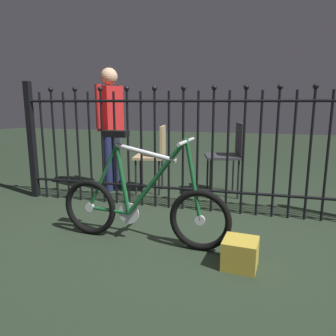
# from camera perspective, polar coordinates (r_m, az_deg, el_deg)

# --- Properties ---
(ground_plane) EXTENTS (20.00, 20.00, 0.00)m
(ground_plane) POSITION_cam_1_polar(r_m,az_deg,el_deg) (2.81, 1.15, -12.07)
(ground_plane) COLOR #222F21
(iron_fence) EXTENTS (3.93, 0.07, 1.37)m
(iron_fence) POSITION_cam_1_polar(r_m,az_deg,el_deg) (3.33, 3.46, 3.93)
(iron_fence) COLOR black
(iron_fence) RESTS_ON ground
(bicycle) EXTENTS (1.46, 0.40, 0.91)m
(bicycle) POSITION_cam_1_polar(r_m,az_deg,el_deg) (2.62, -4.76, -6.72)
(bicycle) COLOR black
(bicycle) RESTS_ON ground
(chair_tan) EXTENTS (0.42, 0.41, 0.85)m
(chair_tan) POSITION_cam_1_polar(r_m,az_deg,el_deg) (4.03, -2.31, 2.84)
(chair_tan) COLOR black
(chair_tan) RESTS_ON ground
(chair_charcoal) EXTENTS (0.50, 0.50, 0.89)m
(chair_charcoal) POSITION_cam_1_polar(r_m,az_deg,el_deg) (3.95, 10.94, 2.96)
(chair_charcoal) COLOR black
(chair_charcoal) RESTS_ON ground
(person_visitor) EXTENTS (0.26, 0.46, 1.55)m
(person_visitor) POSITION_cam_1_polar(r_m,az_deg,el_deg) (4.16, -10.19, 8.48)
(person_visitor) COLOR #191E3F
(person_visitor) RESTS_ON ground
(display_crate) EXTENTS (0.25, 0.25, 0.20)m
(display_crate) POSITION_cam_1_polar(r_m,az_deg,el_deg) (2.35, 12.72, -14.59)
(display_crate) COLOR #B29933
(display_crate) RESTS_ON ground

